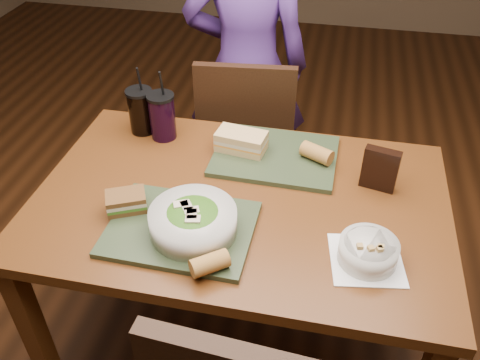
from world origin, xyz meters
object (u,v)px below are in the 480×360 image
(soup_bowl, at_px, (368,251))
(chip_bag, at_px, (380,169))
(tray_far, at_px, (275,156))
(baguette_far, at_px, (317,153))
(sandwich_near, at_px, (126,201))
(salad_bowl, at_px, (193,220))
(sandwich_far, at_px, (241,141))
(diner, at_px, (247,68))
(baguette_near, at_px, (210,263))
(cup_berry, at_px, (162,116))
(cup_cola, at_px, (141,111))
(chair_far, at_px, (249,142))
(tray_near, at_px, (181,229))
(dining_table, at_px, (240,219))

(soup_bowl, height_order, chip_bag, chip_bag)
(tray_far, distance_m, baguette_far, 0.15)
(sandwich_near, relative_size, chip_bag, 0.96)
(salad_bowl, distance_m, sandwich_far, 0.43)
(diner, bearing_deg, baguette_far, 112.37)
(soup_bowl, relative_size, baguette_far, 2.06)
(baguette_near, height_order, cup_berry, cup_berry)
(cup_cola, relative_size, chip_bag, 1.80)
(diner, relative_size, baguette_near, 15.05)
(baguette_far, bearing_deg, chip_bag, -23.16)
(chair_far, bearing_deg, cup_berry, -124.53)
(tray_near, xyz_separation_m, tray_far, (0.21, 0.42, 0.00))
(chair_far, xyz_separation_m, sandwich_far, (0.05, -0.41, 0.28))
(salad_bowl, distance_m, sandwich_near, 0.23)
(dining_table, height_order, salad_bowl, salad_bowl)
(chair_far, distance_m, sandwich_near, 0.87)
(diner, distance_m, salad_bowl, 1.07)
(sandwich_near, bearing_deg, baguette_far, 34.54)
(baguette_far, bearing_deg, cup_berry, 174.16)
(baguette_near, height_order, chip_bag, chip_bag)
(chip_bag, bearing_deg, sandwich_far, -178.80)
(sandwich_near, bearing_deg, tray_near, -13.64)
(dining_table, relative_size, chair_far, 1.39)
(baguette_near, relative_size, chip_bag, 0.70)
(baguette_near, xyz_separation_m, baguette_far, (0.23, 0.56, 0.00))
(dining_table, height_order, chair_far, chair_far)
(sandwich_far, height_order, chip_bag, chip_bag)
(cup_cola, bearing_deg, dining_table, -35.25)
(sandwich_far, height_order, baguette_near, sandwich_far)
(chair_far, bearing_deg, dining_table, -81.60)
(tray_far, xyz_separation_m, soup_bowl, (0.32, -0.43, 0.03))
(sandwich_near, distance_m, baguette_near, 0.36)
(baguette_far, bearing_deg, dining_table, -133.63)
(soup_bowl, xyz_separation_m, sandwich_far, (-0.44, 0.43, 0.02))
(salad_bowl, bearing_deg, soup_bowl, 0.14)
(salad_bowl, distance_m, cup_berry, 0.54)
(tray_far, bearing_deg, tray_near, -116.96)
(diner, bearing_deg, sandwich_far, 92.15)
(sandwich_near, bearing_deg, chair_far, 74.26)
(cup_cola, distance_m, cup_berry, 0.09)
(salad_bowl, xyz_separation_m, baguette_near, (0.08, -0.14, -0.02))
(sandwich_far, bearing_deg, dining_table, -79.18)
(sandwich_far, bearing_deg, tray_near, -102.31)
(baguette_near, bearing_deg, salad_bowl, 121.55)
(soup_bowl, xyz_separation_m, cup_cola, (-0.83, 0.50, 0.05))
(chair_far, distance_m, tray_near, 0.87)
(baguette_far, height_order, chip_bag, chip_bag)
(dining_table, relative_size, diner, 0.85)
(salad_bowl, bearing_deg, dining_table, 63.76)
(dining_table, xyz_separation_m, salad_bowl, (-0.10, -0.19, 0.15))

